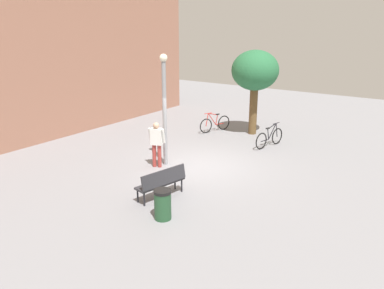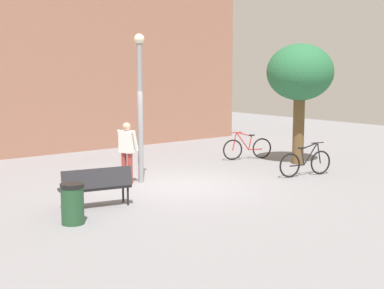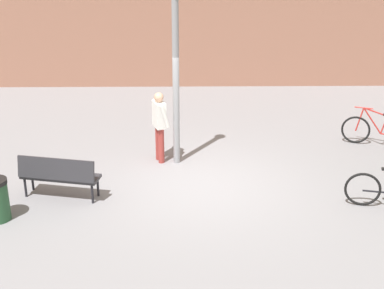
{
  "view_description": "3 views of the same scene",
  "coord_description": "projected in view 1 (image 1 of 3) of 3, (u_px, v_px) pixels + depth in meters",
  "views": [
    {
      "loc": [
        -11.2,
        -7.41,
        5.02
      ],
      "look_at": [
        0.13,
        0.51,
        0.7
      ],
      "focal_mm": 36.25,
      "sensor_mm": 36.0,
      "label": 1
    },
    {
      "loc": [
        -8.87,
        -11.36,
        3.13
      ],
      "look_at": [
        0.67,
        0.54,
        1.0
      ],
      "focal_mm": 51.66,
      "sensor_mm": 36.0,
      "label": 2
    },
    {
      "loc": [
        -0.43,
        -10.81,
        5.43
      ],
      "look_at": [
        -0.29,
        -0.1,
        0.97
      ],
      "focal_mm": 52.73,
      "sensor_mm": 36.0,
      "label": 3
    }
  ],
  "objects": [
    {
      "name": "bicycle_black",
      "position": [
        269.0,
        138.0,
        16.43
      ],
      "size": [
        1.78,
        0.45,
        0.97
      ],
      "color": "black",
      "rests_on": "ground_plane"
    },
    {
      "name": "plaza_tree",
      "position": [
        255.0,
        72.0,
        17.61
      ],
      "size": [
        2.15,
        2.15,
        3.9
      ],
      "color": "brown",
      "rests_on": "ground_plane"
    },
    {
      "name": "trash_bin",
      "position": [
        163.0,
        204.0,
        10.3
      ],
      "size": [
        0.48,
        0.48,
        0.83
      ],
      "color": "#234C2D",
      "rests_on": "ground_plane"
    },
    {
      "name": "ground_plane",
      "position": [
        201.0,
        166.0,
        14.31
      ],
      "size": [
        36.0,
        36.0,
        0.0
      ],
      "primitive_type": "plane",
      "color": "gray"
    },
    {
      "name": "building_facade",
      "position": [
        49.0,
        29.0,
        17.4
      ],
      "size": [
        16.84,
        2.0,
        9.6
      ],
      "primitive_type": "cube",
      "color": "#9E6B56",
      "rests_on": "ground_plane"
    },
    {
      "name": "park_bench",
      "position": [
        162.0,
        181.0,
        11.51
      ],
      "size": [
        1.66,
        0.79,
        0.92
      ],
      "color": "#2D2D33",
      "rests_on": "ground_plane"
    },
    {
      "name": "person_by_lamppost",
      "position": [
        157.0,
        141.0,
        13.92
      ],
      "size": [
        0.43,
        0.63,
        1.67
      ],
      "color": "#9E3833",
      "rests_on": "ground_plane"
    },
    {
      "name": "bicycle_red",
      "position": [
        215.0,
        124.0,
        18.75
      ],
      "size": [
        1.72,
        0.67,
        0.97
      ],
      "color": "black",
      "rests_on": "ground_plane"
    },
    {
      "name": "lamppost",
      "position": [
        164.0,
        104.0,
        13.78
      ],
      "size": [
        0.28,
        0.28,
        4.03
      ],
      "color": "gray",
      "rests_on": "ground_plane"
    }
  ]
}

